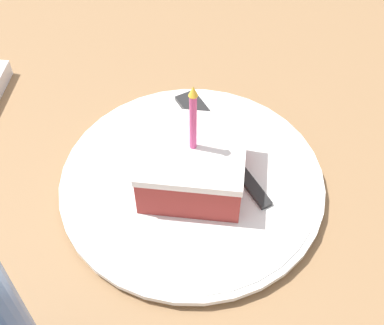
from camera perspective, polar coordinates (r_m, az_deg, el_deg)
name	(u,v)px	position (r m, az deg, el deg)	size (l,w,h in m)	color
ground_plane	(175,179)	(0.57, -1.86, -1.76)	(2.40, 2.40, 0.04)	olive
plate	(192,182)	(0.53, 0.00, -2.15)	(0.26, 0.26, 0.01)	white
cake_slice	(193,163)	(0.51, 0.11, -0.09)	(0.10, 0.09, 0.12)	#99332D
fork	(216,136)	(0.56, 2.58, 2.87)	(0.11, 0.15, 0.00)	#262626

